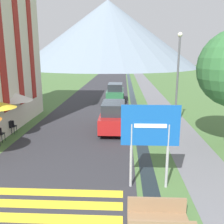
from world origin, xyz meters
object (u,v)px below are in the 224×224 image
at_px(parked_car_near, 114,116).
at_px(cafe_chair_far_left, 9,126).
at_px(road_sign, 150,133).
at_px(parked_car_far, 115,92).
at_px(cafe_chair_far_right, 12,126).
at_px(streetlamp, 178,75).
at_px(cafe_umbrella_rear_white, 14,96).
at_px(footbridge, 159,222).

bearing_deg(parked_car_near, cafe_chair_far_left, -169.25).
distance_m(road_sign, parked_car_near, 7.03).
bearing_deg(road_sign, parked_car_far, 96.08).
bearing_deg(cafe_chair_far_right, streetlamp, 35.68).
xyz_separation_m(road_sign, cafe_umbrella_rear_white, (-7.75, 6.76, 0.06)).
xyz_separation_m(parked_car_far, cafe_umbrella_rear_white, (-6.00, -9.63, 1.19)).
bearing_deg(cafe_chair_far_left, footbridge, -58.99).
bearing_deg(streetlamp, road_sign, -108.23).
bearing_deg(cafe_chair_far_right, cafe_umbrella_rear_white, 128.03).
xyz_separation_m(road_sign, footbridge, (0.07, -2.25, -1.81)).
height_order(parked_car_far, cafe_chair_far_right, parked_car_far).
bearing_deg(footbridge, parked_car_far, 95.57).
relative_size(cafe_chair_far_right, cafe_umbrella_rear_white, 0.36).
bearing_deg(parked_car_far, footbridge, -84.43).
height_order(road_sign, footbridge, road_sign).
relative_size(road_sign, cafe_chair_far_left, 3.56).
bearing_deg(parked_car_far, road_sign, -83.92).
xyz_separation_m(cafe_chair_far_left, cafe_umbrella_rear_white, (-0.08, 1.16, 1.58)).
xyz_separation_m(cafe_chair_far_right, cafe_chair_far_left, (-0.09, -0.16, 0.00)).
bearing_deg(cafe_umbrella_rear_white, parked_car_near, 0.03).
bearing_deg(streetlamp, parked_car_far, 113.44).
relative_size(road_sign, parked_car_far, 0.74).
distance_m(road_sign, parked_car_far, 16.53).
distance_m(cafe_chair_far_right, streetlamp, 10.40).
bearing_deg(cafe_chair_far_right, parked_car_near, 37.82).
bearing_deg(footbridge, cafe_chair_far_right, 133.67).
xyz_separation_m(cafe_chair_far_left, streetlamp, (9.98, 1.43, 2.94)).
distance_m(cafe_chair_far_right, cafe_chair_far_left, 0.18).
height_order(footbridge, parked_car_near, parked_car_near).
relative_size(footbridge, streetlamp, 0.29).
bearing_deg(cafe_chair_far_left, road_sign, -49.72).
height_order(parked_car_far, streetlamp, streetlamp).
bearing_deg(road_sign, streetlamp, 71.77).
xyz_separation_m(parked_car_near, cafe_chair_far_left, (-6.14, -1.16, -0.39)).
distance_m(parked_car_far, cafe_chair_far_left, 12.32).
distance_m(cafe_chair_far_left, streetlamp, 10.50).
distance_m(cafe_chair_far_right, cafe_umbrella_rear_white, 1.88).
bearing_deg(parked_car_far, cafe_umbrella_rear_white, -121.93).
height_order(road_sign, cafe_umbrella_rear_white, road_sign).
distance_m(footbridge, cafe_chair_far_left, 11.03).
xyz_separation_m(parked_car_near, cafe_umbrella_rear_white, (-6.22, -0.00, 1.19)).
bearing_deg(cafe_chair_far_left, parked_car_far, 47.71).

